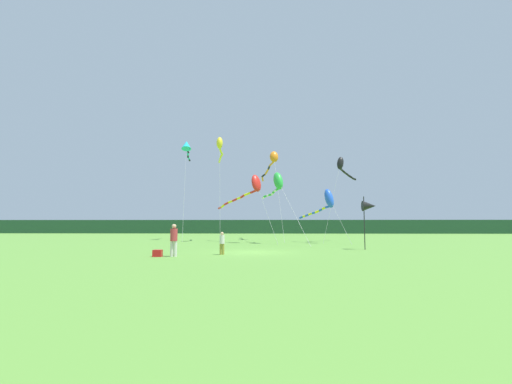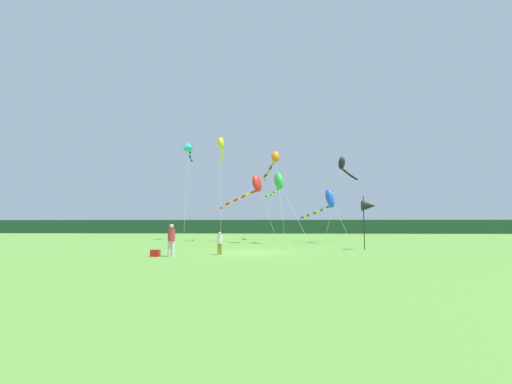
{
  "view_description": "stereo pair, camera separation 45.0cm",
  "coord_description": "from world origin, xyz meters",
  "px_view_note": "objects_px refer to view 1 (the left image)",
  "views": [
    {
      "loc": [
        1.04,
        -21.87,
        1.69
      ],
      "look_at": [
        0.0,
        6.0,
        4.21
      ],
      "focal_mm": 25.14,
      "sensor_mm": 36.0,
      "label": 1
    },
    {
      "loc": [
        1.49,
        -21.85,
        1.69
      ],
      "look_at": [
        0.0,
        6.0,
        4.21
      ],
      "focal_mm": 25.14,
      "sensor_mm": 36.0,
      "label": 2
    }
  ],
  "objects_px": {
    "kite_yellow": "(220,146)",
    "kite_cyan": "(187,146)",
    "banner_flag_pole": "(369,206)",
    "kite_black": "(342,166)",
    "person_child": "(222,242)",
    "kite_orange": "(272,160)",
    "person_adult": "(174,238)",
    "kite_green": "(277,182)",
    "kite_blue": "(327,201)",
    "kite_red": "(251,187)",
    "cooler_box": "(158,253)"
  },
  "relations": [
    {
      "from": "kite_yellow",
      "to": "kite_cyan",
      "type": "relative_size",
      "value": 0.94
    },
    {
      "from": "banner_flag_pole",
      "to": "kite_black",
      "type": "xyz_separation_m",
      "value": [
        0.37,
        10.49,
        4.5
      ]
    },
    {
      "from": "person_child",
      "to": "kite_orange",
      "type": "height_order",
      "value": "kite_orange"
    },
    {
      "from": "person_child",
      "to": "kite_black",
      "type": "relative_size",
      "value": 0.15
    },
    {
      "from": "person_child",
      "to": "kite_orange",
      "type": "xyz_separation_m",
      "value": [
        3.0,
        18.44,
        7.93
      ]
    },
    {
      "from": "person_child",
      "to": "banner_flag_pole",
      "type": "xyz_separation_m",
      "value": [
        9.37,
        4.27,
        2.18
      ]
    },
    {
      "from": "banner_flag_pole",
      "to": "kite_black",
      "type": "distance_m",
      "value": 11.42
    },
    {
      "from": "person_adult",
      "to": "banner_flag_pole",
      "type": "xyz_separation_m",
      "value": [
        11.74,
        5.6,
        1.94
      ]
    },
    {
      "from": "banner_flag_pole",
      "to": "kite_yellow",
      "type": "distance_m",
      "value": 16.63
    },
    {
      "from": "kite_green",
      "to": "kite_cyan",
      "type": "distance_m",
      "value": 12.63
    },
    {
      "from": "person_adult",
      "to": "kite_blue",
      "type": "bearing_deg",
      "value": 53.22
    },
    {
      "from": "kite_black",
      "to": "banner_flag_pole",
      "type": "bearing_deg",
      "value": -92.04
    },
    {
      "from": "kite_green",
      "to": "kite_black",
      "type": "bearing_deg",
      "value": 28.0
    },
    {
      "from": "kite_orange",
      "to": "kite_red",
      "type": "distance_m",
      "value": 7.19
    },
    {
      "from": "person_child",
      "to": "kite_yellow",
      "type": "height_order",
      "value": "kite_yellow"
    },
    {
      "from": "banner_flag_pole",
      "to": "kite_yellow",
      "type": "height_order",
      "value": "kite_yellow"
    },
    {
      "from": "person_adult",
      "to": "kite_black",
      "type": "relative_size",
      "value": 0.2
    },
    {
      "from": "banner_flag_pole",
      "to": "kite_blue",
      "type": "distance_m",
      "value": 8.25
    },
    {
      "from": "banner_flag_pole",
      "to": "kite_yellow",
      "type": "relative_size",
      "value": 0.35
    },
    {
      "from": "banner_flag_pole",
      "to": "kite_blue",
      "type": "bearing_deg",
      "value": 100.82
    },
    {
      "from": "kite_orange",
      "to": "kite_blue",
      "type": "xyz_separation_m",
      "value": [
        4.83,
        -6.13,
        -4.82
      ]
    },
    {
      "from": "kite_yellow",
      "to": "kite_blue",
      "type": "relative_size",
      "value": 1.84
    },
    {
      "from": "person_adult",
      "to": "kite_green",
      "type": "bearing_deg",
      "value": 65.64
    },
    {
      "from": "kite_green",
      "to": "banner_flag_pole",
      "type": "bearing_deg",
      "value": -49.9
    },
    {
      "from": "banner_flag_pole",
      "to": "kite_green",
      "type": "relative_size",
      "value": 0.52
    },
    {
      "from": "kite_cyan",
      "to": "kite_red",
      "type": "bearing_deg",
      "value": -36.38
    },
    {
      "from": "kite_blue",
      "to": "kite_black",
      "type": "height_order",
      "value": "kite_black"
    },
    {
      "from": "person_adult",
      "to": "kite_yellow",
      "type": "distance_m",
      "value": 17.77
    },
    {
      "from": "person_adult",
      "to": "kite_blue",
      "type": "distance_m",
      "value": 17.28
    },
    {
      "from": "banner_flag_pole",
      "to": "kite_red",
      "type": "height_order",
      "value": "kite_red"
    },
    {
      "from": "kite_blue",
      "to": "kite_orange",
      "type": "bearing_deg",
      "value": 128.24
    },
    {
      "from": "kite_green",
      "to": "kite_black",
      "type": "height_order",
      "value": "kite_black"
    },
    {
      "from": "kite_black",
      "to": "person_adult",
      "type": "bearing_deg",
      "value": -126.98
    },
    {
      "from": "kite_yellow",
      "to": "kite_green",
      "type": "distance_m",
      "value": 7.45
    },
    {
      "from": "kite_orange",
      "to": "kite_green",
      "type": "bearing_deg",
      "value": -86.91
    },
    {
      "from": "banner_flag_pole",
      "to": "kite_black",
      "type": "bearing_deg",
      "value": 87.96
    },
    {
      "from": "cooler_box",
      "to": "kite_cyan",
      "type": "bearing_deg",
      "value": 99.19
    },
    {
      "from": "kite_orange",
      "to": "kite_blue",
      "type": "height_order",
      "value": "kite_orange"
    },
    {
      "from": "person_adult",
      "to": "cooler_box",
      "type": "relative_size",
      "value": 3.79
    },
    {
      "from": "kite_black",
      "to": "kite_orange",
      "type": "bearing_deg",
      "value": 151.34
    },
    {
      "from": "kite_cyan",
      "to": "kite_black",
      "type": "xyz_separation_m",
      "value": [
        16.06,
        -3.15,
        -2.76
      ]
    },
    {
      "from": "person_adult",
      "to": "cooler_box",
      "type": "bearing_deg",
      "value": -175.7
    },
    {
      "from": "kite_orange",
      "to": "kite_red",
      "type": "relative_size",
      "value": 1.53
    },
    {
      "from": "kite_green",
      "to": "kite_blue",
      "type": "bearing_deg",
      "value": 11.91
    },
    {
      "from": "person_adult",
      "to": "kite_cyan",
      "type": "bearing_deg",
      "value": 101.6
    },
    {
      "from": "kite_yellow",
      "to": "kite_green",
      "type": "height_order",
      "value": "kite_yellow"
    },
    {
      "from": "cooler_box",
      "to": "banner_flag_pole",
      "type": "height_order",
      "value": "banner_flag_pole"
    },
    {
      "from": "person_adult",
      "to": "banner_flag_pole",
      "type": "height_order",
      "value": "banner_flag_pole"
    },
    {
      "from": "banner_flag_pole",
      "to": "kite_blue",
      "type": "relative_size",
      "value": 0.64
    },
    {
      "from": "kite_black",
      "to": "person_child",
      "type": "bearing_deg",
      "value": -123.43
    }
  ]
}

